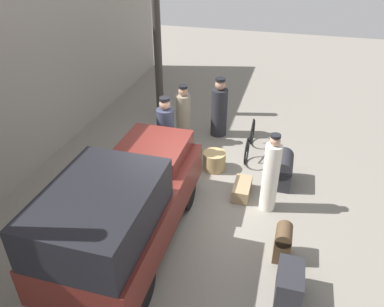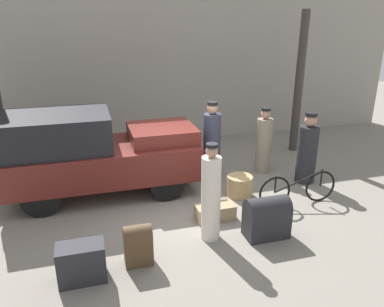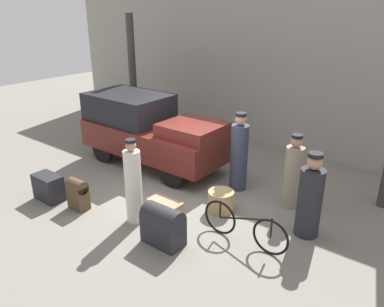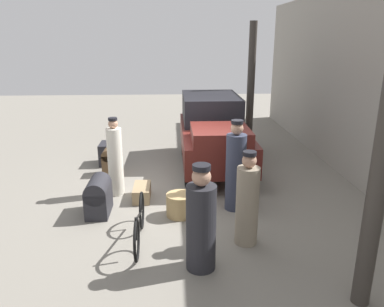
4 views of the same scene
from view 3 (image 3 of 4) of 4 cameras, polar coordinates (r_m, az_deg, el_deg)
The scene contains 14 objects.
ground_plane at distance 8.56m, azimuth -1.89°, elevation -6.00°, with size 30.00×30.00×0.00m, color gray.
station_building_facade at distance 11.15m, azimuth 11.77°, elevation 12.37°, with size 16.00×0.15×4.50m.
canopy_pillar_left at distance 11.90m, azimuth -9.01°, elevation 11.33°, with size 0.23×0.23×3.77m.
truck at distance 9.86m, azimuth -6.62°, elevation 3.79°, with size 3.94×1.64×1.80m.
bicycle at distance 6.78m, azimuth 7.95°, elevation -10.92°, with size 1.70×0.04×0.72m.
wicker_basket at distance 7.79m, azimuth 4.41°, elevation -7.23°, with size 0.54×0.54×0.44m.
porter_lifting_near_truck at distance 7.10m, azimuth 17.53°, elevation -6.65°, with size 0.44×0.44×1.63m.
porter_carrying_trunk at distance 8.49m, azimuth 7.18°, elevation -0.22°, with size 0.39×0.39×1.81m.
porter_with_bicycle at distance 7.24m, azimuth -8.94°, elevation -4.71°, with size 0.32×0.32×1.71m.
porter_standing_middle at distance 7.99m, azimuth 15.15°, elevation -3.12°, with size 0.37×0.37×1.60m.
trunk_umber_medium at distance 8.74m, azimuth -21.02°, elevation -4.84°, with size 0.67×0.39×0.57m.
suitcase_tan_flat at distance 7.71m, azimuth -4.11°, elevation -8.17°, with size 0.73×0.35×0.29m.
trunk_barrel_dark at distance 6.72m, azimuth -4.44°, elevation -10.78°, with size 0.74×0.43×0.73m.
suitcase_black_upright at distance 8.14m, azimuth -17.01°, elevation -5.79°, with size 0.42×0.28×0.66m.
Camera 3 is at (4.87, -5.80, 3.99)m, focal length 35.00 mm.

